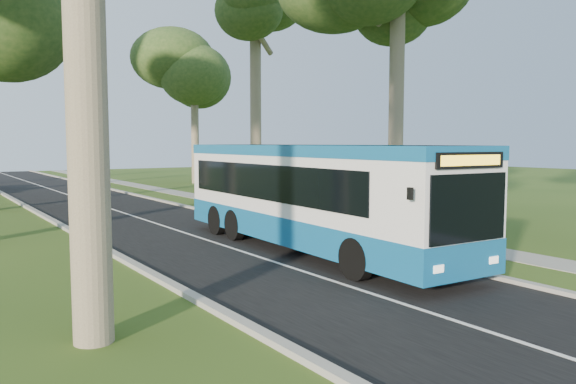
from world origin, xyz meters
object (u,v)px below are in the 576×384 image
bus_stop_sign (436,206)px  bus_shelter (371,187)px  bus (310,196)px  litter_bin (285,208)px

bus_stop_sign → bus_shelter: (0.90, 3.74, 0.28)m
bus → bus_stop_sign: bus is taller
bus → bus_stop_sign: 3.88m
bus → litter_bin: size_ratio=13.23×
litter_bin → bus_stop_sign: bearing=-97.5°
bus_stop_sign → litter_bin: bearing=73.2°
bus → bus_stop_sign: size_ratio=4.98×
litter_bin → bus: bearing=-117.8°
bus → bus_shelter: bus is taller
bus → litter_bin: 7.55m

